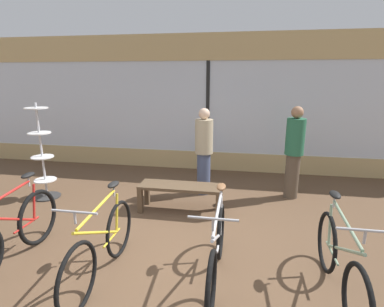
{
  "coord_description": "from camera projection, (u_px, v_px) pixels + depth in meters",
  "views": [
    {
      "loc": [
        0.88,
        -3.32,
        2.25
      ],
      "look_at": [
        0.0,
        1.63,
        0.95
      ],
      "focal_mm": 28.0,
      "sensor_mm": 36.0,
      "label": 1
    }
  ],
  "objects": [
    {
      "name": "ground_plane",
      "position": [
        170.0,
        256.0,
        3.87
      ],
      "size": [
        24.0,
        24.0,
        0.0
      ],
      "primitive_type": "plane",
      "color": "brown"
    },
    {
      "name": "shop_back_wall",
      "position": [
        208.0,
        103.0,
        7.08
      ],
      "size": [
        12.0,
        0.08,
        3.2
      ],
      "color": "tan",
      "rests_on": "ground_plane"
    },
    {
      "name": "bicycle_far_left",
      "position": [
        11.0,
        233.0,
        3.63
      ],
      "size": [
        0.46,
        1.76,
        1.06
      ],
      "color": "black",
      "rests_on": "ground_plane"
    },
    {
      "name": "bicycle_left",
      "position": [
        102.0,
        246.0,
        3.36
      ],
      "size": [
        0.46,
        1.71,
        1.04
      ],
      "color": "black",
      "rests_on": "ground_plane"
    },
    {
      "name": "bicycle_right",
      "position": [
        217.0,
        251.0,
        3.29
      ],
      "size": [
        0.46,
        1.75,
        1.03
      ],
      "color": "black",
      "rests_on": "ground_plane"
    },
    {
      "name": "bicycle_far_right",
      "position": [
        340.0,
        264.0,
        3.05
      ],
      "size": [
        0.46,
        1.73,
        1.04
      ],
      "color": "black",
      "rests_on": "ground_plane"
    },
    {
      "name": "accessory_rack",
      "position": [
        43.0,
        160.0,
        5.56
      ],
      "size": [
        0.48,
        0.48,
        1.8
      ],
      "color": "#333333",
      "rests_on": "ground_plane"
    },
    {
      "name": "display_bench",
      "position": [
        181.0,
        190.0,
        5.07
      ],
      "size": [
        1.4,
        0.44,
        0.47
      ],
      "color": "brown",
      "rests_on": "ground_plane"
    },
    {
      "name": "customer_near_rack",
      "position": [
        204.0,
        150.0,
        5.73
      ],
      "size": [
        0.38,
        0.38,
        1.68
      ],
      "color": "#424C6B",
      "rests_on": "ground_plane"
    },
    {
      "name": "customer_by_window",
      "position": [
        294.0,
        151.0,
        5.53
      ],
      "size": [
        0.48,
        0.48,
        1.73
      ],
      "color": "brown",
      "rests_on": "ground_plane"
    }
  ]
}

